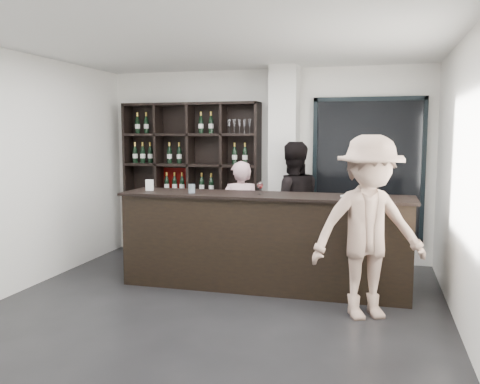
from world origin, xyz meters
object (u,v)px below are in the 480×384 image
(wine_shelf, at_px, (191,180))
(taster_pink, at_px, (240,216))
(tasting_counter, at_px, (264,241))
(taster_black, at_px, (292,206))
(customer, at_px, (369,228))

(wine_shelf, relative_size, taster_pink, 1.55)
(tasting_counter, distance_m, taster_pink, 0.92)
(wine_shelf, bearing_deg, taster_black, -15.33)
(wine_shelf, xyz_separation_m, customer, (2.77, -2.17, -0.24))
(tasting_counter, bearing_deg, customer, -28.88)
(taster_pink, bearing_deg, customer, 124.26)
(taster_pink, height_order, taster_black, taster_black)
(wine_shelf, relative_size, customer, 1.26)
(taster_pink, bearing_deg, wine_shelf, -51.95)
(taster_pink, distance_m, customer, 2.29)
(tasting_counter, height_order, customer, customer)
(wine_shelf, distance_m, taster_black, 1.77)
(tasting_counter, xyz_separation_m, taster_pink, (-0.50, 0.75, 0.18))
(wine_shelf, height_order, tasting_counter, wine_shelf)
(taster_black, xyz_separation_m, customer, (1.08, -1.70, 0.05))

